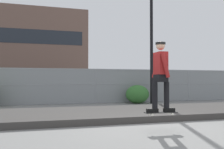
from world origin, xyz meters
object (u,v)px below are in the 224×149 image
at_px(street_lamp, 151,20).
at_px(parked_car_near, 33,86).
at_px(skateboard, 161,113).
at_px(parked_car_mid, 131,86).
at_px(skater, 161,72).
at_px(shrub_right, 137,94).

height_order(street_lamp, parked_car_near, street_lamp).
xyz_separation_m(skateboard, parked_car_near, (-3.19, 11.61, 0.39)).
xyz_separation_m(parked_car_near, parked_car_mid, (6.61, -0.40, 0.00)).
distance_m(skater, street_lamp, 8.00).
xyz_separation_m(skater, shrub_right, (2.24, 7.00, -0.93)).
height_order(skater, shrub_right, skater).
height_order(skater, parked_car_near, skater).
distance_m(street_lamp, parked_car_near, 8.64).
distance_m(parked_car_near, parked_car_mid, 6.63).
distance_m(skateboard, parked_car_mid, 11.73).
height_order(skateboard, parked_car_mid, parked_car_mid).
bearing_deg(street_lamp, shrub_right, 162.36).
bearing_deg(skater, street_lamp, 66.38).
height_order(street_lamp, shrub_right, street_lamp).
relative_size(parked_car_near, shrub_right, 3.50).
height_order(skateboard, street_lamp, street_lamp).
bearing_deg(parked_car_near, shrub_right, -40.36).
height_order(skateboard, skater, skater).
height_order(parked_car_near, shrub_right, parked_car_near).
bearing_deg(parked_car_near, street_lamp, -38.21).
bearing_deg(street_lamp, skater, -113.62).
distance_m(parked_car_mid, shrub_right, 4.38).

